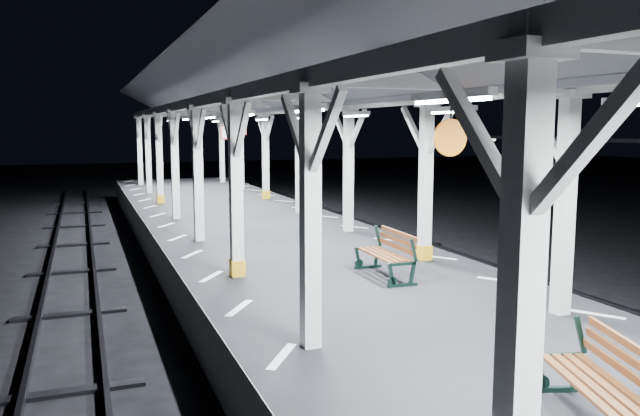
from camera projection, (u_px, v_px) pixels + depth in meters
ground at (380, 350)px, 10.67m from camera, size 120.00×120.00×0.00m
platform at (381, 322)px, 10.60m from camera, size 6.00×50.00×1.00m
hazard_stripes_left at (239, 308)px, 9.67m from camera, size 1.00×48.00×0.01m
hazard_stripes_right at (501, 280)px, 11.40m from camera, size 1.00×48.00×0.01m
track_left at (65, 389)px, 8.89m from camera, size 2.20×60.00×0.16m
track_right at (606, 314)px, 12.43m from camera, size 2.20×60.00×0.16m
canopy at (384, 79)px, 10.06m from camera, size 5.40×49.00×4.65m
bench_near at (605, 380)px, 5.81m from camera, size 1.02×1.66×0.85m
bench_mid at (389, 253)px, 11.65m from camera, size 0.66×1.62×0.86m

